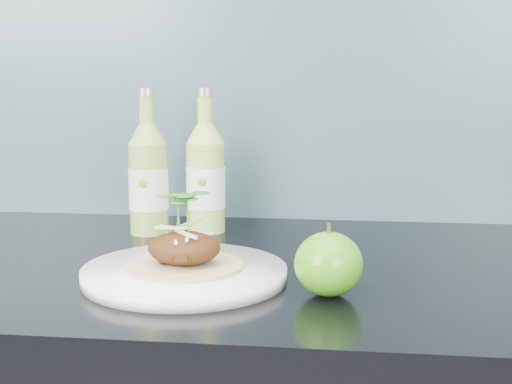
# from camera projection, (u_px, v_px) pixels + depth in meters

# --- Properties ---
(subway_backsplash) EXTENTS (4.00, 0.02, 0.70)m
(subway_backsplash) POSITION_uv_depth(u_px,v_px,m) (237.00, 11.00, 1.19)
(subway_backsplash) COLOR #6E9FAD
(subway_backsplash) RESTS_ON kitchen_counter
(dinner_plate) EXTENTS (0.27, 0.27, 0.02)m
(dinner_plate) POSITION_uv_depth(u_px,v_px,m) (185.00, 273.00, 0.86)
(dinner_plate) COLOR white
(dinner_plate) RESTS_ON kitchen_counter
(pork_taco) EXTENTS (0.14, 0.14, 0.10)m
(pork_taco) POSITION_uv_depth(u_px,v_px,m) (184.00, 245.00, 0.86)
(pork_taco) COLOR tan
(pork_taco) RESTS_ON dinner_plate
(green_apple) EXTENTS (0.09, 0.09, 0.08)m
(green_apple) POSITION_uv_depth(u_px,v_px,m) (328.00, 264.00, 0.80)
(green_apple) COLOR #32850E
(green_apple) RESTS_ON kitchen_counter
(cider_bottle_left) EXTENTS (0.08, 0.08, 0.23)m
(cider_bottle_left) POSITION_uv_depth(u_px,v_px,m) (148.00, 179.00, 1.10)
(cider_bottle_left) COLOR #96B54B
(cider_bottle_left) RESTS_ON kitchen_counter
(cider_bottle_right) EXTENTS (0.07, 0.07, 0.23)m
(cider_bottle_right) POSITION_uv_depth(u_px,v_px,m) (206.00, 178.00, 1.12)
(cider_bottle_right) COLOR #B0C853
(cider_bottle_right) RESTS_ON kitchen_counter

